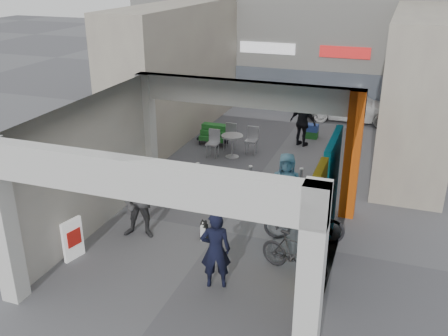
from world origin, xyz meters
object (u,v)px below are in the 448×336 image
at_px(man_elderly, 286,186).
at_px(bicycle_rear, 294,254).
at_px(man_crates, 303,122).
at_px(man_back_turned, 140,201).
at_px(produce_stand, 214,137).
at_px(white_van, 350,104).
at_px(border_collie, 205,231).
at_px(bicycle_front, 304,222).
at_px(man_with_dog, 216,250).
at_px(cafe_set, 231,145).

relative_size(man_elderly, bicycle_rear, 1.12).
relative_size(man_elderly, man_crates, 1.01).
xyz_separation_m(man_back_turned, man_elderly, (3.15, 2.25, -0.07)).
bearing_deg(man_elderly, man_crates, 84.78).
distance_m(produce_stand, man_back_turned, 7.14).
relative_size(man_back_turned, white_van, 0.47).
bearing_deg(border_collie, produce_stand, 108.75).
xyz_separation_m(produce_stand, white_van, (4.49, 4.96, 0.41)).
xyz_separation_m(man_back_turned, bicycle_front, (3.89, 1.14, -0.47)).
xyz_separation_m(bicycle_rear, white_van, (-0.19, 12.34, 0.22)).
relative_size(border_collie, bicycle_front, 0.29).
distance_m(produce_stand, bicycle_front, 7.52).
xyz_separation_m(border_collie, bicycle_front, (2.34, 0.75, 0.29)).
bearing_deg(man_crates, man_back_turned, 92.69).
bearing_deg(bicycle_rear, border_collie, 91.08).
bearing_deg(man_back_turned, border_collie, 2.59).
bearing_deg(bicycle_rear, white_van, 18.28).
bearing_deg(border_collie, white_van, 79.12).
relative_size(border_collie, white_van, 0.14).
relative_size(man_with_dog, white_van, 0.42).
xyz_separation_m(produce_stand, man_with_dog, (3.22, -8.39, 0.57)).
height_order(man_with_dog, man_crates, man_crates).
xyz_separation_m(cafe_set, man_elderly, (2.92, -4.10, 0.57)).
height_order(border_collie, white_van, white_van).
relative_size(produce_stand, bicycle_front, 0.58).
distance_m(cafe_set, man_back_turned, 6.39).
xyz_separation_m(cafe_set, man_with_dog, (2.26, -7.68, 0.53)).
bearing_deg(bicycle_front, man_elderly, 25.17).
height_order(cafe_set, produce_stand, cafe_set).
height_order(cafe_set, man_elderly, man_elderly).
height_order(cafe_set, bicycle_rear, bicycle_rear).
bearing_deg(man_elderly, produce_stand, 116.84).
relative_size(cafe_set, man_with_dog, 0.93).
bearing_deg(bicycle_front, white_van, -7.81).
bearing_deg(white_van, man_elderly, 175.96).
bearing_deg(produce_stand, man_back_turned, -106.05).
distance_m(man_crates, bicycle_front, 7.10).
distance_m(cafe_set, man_with_dog, 8.02).
distance_m(man_back_turned, man_elderly, 3.87).
distance_m(man_back_turned, bicycle_rear, 3.99).
relative_size(produce_stand, man_crates, 0.64).
height_order(man_back_turned, man_elderly, man_back_turned).
bearing_deg(man_with_dog, bicycle_front, -138.85).
height_order(produce_stand, man_with_dog, man_with_dog).
distance_m(produce_stand, white_van, 6.70).
xyz_separation_m(man_crates, bicycle_front, (1.44, -6.94, -0.39)).
bearing_deg(man_with_dog, man_back_turned, -47.20).
relative_size(man_back_turned, bicycle_rear, 1.21).
relative_size(cafe_set, white_van, 0.39).
xyz_separation_m(produce_stand, man_back_turned, (0.74, -7.07, 0.69)).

